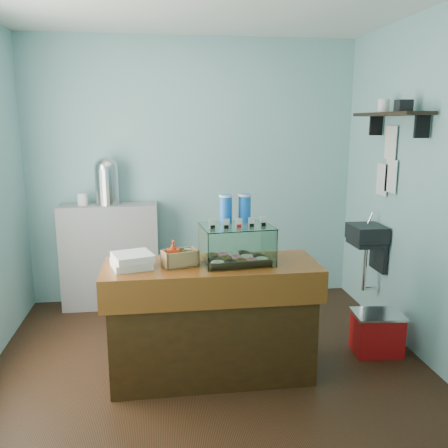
{
  "coord_description": "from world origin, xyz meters",
  "views": [
    {
      "loc": [
        -0.37,
        -3.61,
        1.93
      ],
      "look_at": [
        0.11,
        -0.15,
        1.18
      ],
      "focal_mm": 38.0,
      "sensor_mm": 36.0,
      "label": 1
    }
  ],
  "objects": [
    {
      "name": "ground",
      "position": [
        0.0,
        0.0,
        0.0
      ],
      "size": [
        3.5,
        3.5,
        0.0
      ],
      "primitive_type": "plane",
      "color": "black",
      "rests_on": "ground"
    },
    {
      "name": "room_shell",
      "position": [
        0.03,
        0.01,
        1.71
      ],
      "size": [
        3.54,
        3.04,
        2.82
      ],
      "color": "#7EB7B9",
      "rests_on": "ground"
    },
    {
      "name": "counter",
      "position": [
        0.0,
        -0.25,
        0.46
      ],
      "size": [
        1.6,
        0.6,
        0.9
      ],
      "color": "#3D210B",
      "rests_on": "ground"
    },
    {
      "name": "display_case",
      "position": [
        0.19,
        -0.21,
        1.06
      ],
      "size": [
        0.55,
        0.43,
        0.5
      ],
      "rotation": [
        0.0,
        0.0,
        0.1
      ],
      "color": "#341C0F",
      "rests_on": "counter"
    },
    {
      "name": "condiment_crate",
      "position": [
        -0.25,
        -0.27,
        0.97
      ],
      "size": [
        0.28,
        0.22,
        0.2
      ],
      "rotation": [
        0.0,
        0.0,
        0.3
      ],
      "color": "#A78253",
      "rests_on": "counter"
    },
    {
      "name": "pastry_boxes",
      "position": [
        -0.58,
        -0.26,
        0.95
      ],
      "size": [
        0.34,
        0.34,
        0.11
      ],
      "rotation": [
        0.0,
        0.0,
        0.26
      ],
      "color": "white",
      "rests_on": "counter"
    },
    {
      "name": "back_shelf",
      "position": [
        -0.9,
        1.32,
        0.55
      ],
      "size": [
        1.0,
        0.32,
        1.1
      ],
      "primitive_type": "cube",
      "color": "gray",
      "rests_on": "ground"
    },
    {
      "name": "red_cooler",
      "position": [
        1.43,
        -0.08,
        0.18
      ],
      "size": [
        0.43,
        0.34,
        0.36
      ],
      "rotation": [
        0.0,
        0.0,
        -0.09
      ],
      "color": "red",
      "rests_on": "ground"
    },
    {
      "name": "coffee_urn",
      "position": [
        -0.9,
        1.32,
        1.36
      ],
      "size": [
        0.27,
        0.27,
        0.49
      ],
      "color": "silver",
      "rests_on": "back_shelf"
    }
  ]
}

